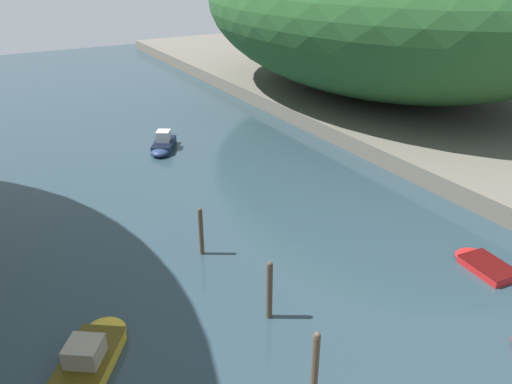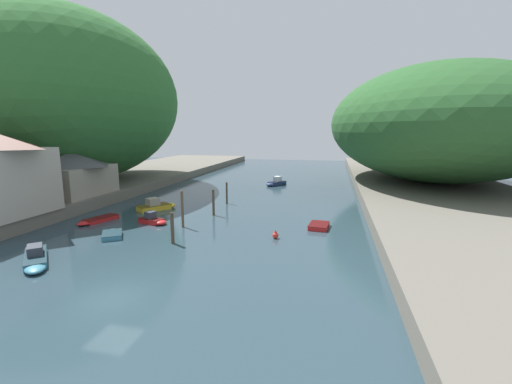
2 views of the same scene
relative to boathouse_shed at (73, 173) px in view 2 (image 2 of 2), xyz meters
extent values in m
plane|color=#283D47|center=(19.68, 9.43, -4.17)|extent=(130.00, 130.00, 0.00)
cube|color=#666056|center=(-6.87, 9.43, -3.49)|extent=(22.00, 120.00, 1.36)
cube|color=#666056|center=(46.23, 9.43, -3.49)|extent=(22.00, 120.00, 1.36)
ellipsoid|color=#2D662D|center=(-7.97, 10.75, 10.12)|extent=(29.06, 40.69, 25.87)
ellipsoid|color=#285628|center=(47.33, 23.96, 6.16)|extent=(32.58, 45.62, 17.95)
cube|color=gray|center=(0.00, 0.00, -1.01)|extent=(6.72, 8.85, 3.61)
pyramid|color=#4C4C51|center=(0.00, 0.00, 1.71)|extent=(7.26, 9.56, 1.82)
cube|color=gold|center=(10.95, -0.12, -3.88)|extent=(3.65, 4.07, 0.59)
ellipsoid|color=gold|center=(12.01, 1.38, -3.88)|extent=(2.52, 2.53, 0.59)
cube|color=#4C3E0E|center=(10.95, -0.12, -3.57)|extent=(3.72, 4.15, 0.03)
cube|color=#9E937F|center=(10.89, -0.21, -3.16)|extent=(1.82, 1.81, 0.85)
cube|color=red|center=(13.66, -5.52, -3.94)|extent=(2.81, 2.01, 0.47)
ellipsoid|color=red|center=(14.86, -5.93, -3.94)|extent=(1.58, 1.54, 0.47)
cube|color=#450A0A|center=(13.66, -5.52, -3.69)|extent=(2.86, 2.05, 0.03)
cube|color=#333842|center=(13.58, -5.50, -3.34)|extent=(1.12, 1.12, 0.74)
cube|color=teal|center=(12.68, -10.59, -3.98)|extent=(2.66, 2.90, 0.39)
ellipsoid|color=teal|center=(12.02, -9.57, -3.98)|extent=(1.93, 1.84, 0.39)
cube|color=#132A33|center=(12.68, -10.59, -3.76)|extent=(2.71, 2.96, 0.03)
cube|color=teal|center=(10.82, -16.79, -3.93)|extent=(3.98, 4.04, 0.48)
ellipsoid|color=teal|center=(12.32, -18.34, -3.93)|extent=(2.43, 2.44, 0.48)
cube|color=#132A33|center=(10.82, -16.79, -3.68)|extent=(4.06, 4.12, 0.03)
cube|color=#333842|center=(10.73, -16.70, -3.36)|extent=(1.73, 1.74, 0.66)
cube|color=red|center=(30.47, -3.61, -3.97)|extent=(2.01, 2.78, 0.40)
ellipsoid|color=red|center=(30.61, -2.31, -3.97)|extent=(1.78, 1.48, 0.40)
cube|color=#450A0A|center=(30.47, -3.61, -3.76)|extent=(2.05, 2.84, 0.03)
cube|color=red|center=(8.07, -5.91, -3.98)|extent=(2.31, 3.73, 0.39)
ellipsoid|color=red|center=(7.56, -7.58, -3.98)|extent=(1.73, 2.04, 0.39)
cube|color=#450A0A|center=(8.07, -5.91, -3.77)|extent=(2.35, 3.80, 0.03)
cube|color=navy|center=(22.27, 21.62, -3.86)|extent=(3.00, 3.56, 0.63)
ellipsoid|color=navy|center=(21.41, 20.24, -3.86)|extent=(2.07, 2.14, 0.63)
cube|color=black|center=(22.27, 21.62, -3.52)|extent=(3.06, 3.63, 0.03)
cube|color=silver|center=(22.33, 21.71, -3.08)|extent=(1.50, 1.52, 0.91)
cylinder|color=#4C3D2D|center=(18.71, -10.96, -2.92)|extent=(0.30, 0.30, 2.50)
sphere|color=#4C3D2D|center=(18.71, -10.96, -1.61)|extent=(0.27, 0.27, 0.27)
cylinder|color=brown|center=(17.44, -6.17, -2.44)|extent=(0.25, 0.25, 3.47)
sphere|color=brown|center=(17.44, -6.17, -0.65)|extent=(0.23, 0.23, 0.23)
cylinder|color=#4C3D2D|center=(18.77, -1.01, -2.77)|extent=(0.27, 0.27, 2.80)
sphere|color=#4C3D2D|center=(18.77, -1.01, -1.32)|extent=(0.25, 0.25, 0.25)
cylinder|color=#4C3D2D|center=(18.33, 5.31, -2.84)|extent=(0.25, 0.25, 2.66)
sphere|color=#4C3D2D|center=(18.33, 5.31, -1.46)|extent=(0.22, 0.22, 0.22)
sphere|color=red|center=(26.89, -7.76, -3.91)|extent=(0.54, 0.54, 0.54)
cone|color=red|center=(26.89, -7.76, -3.50)|extent=(0.27, 0.27, 0.27)
cylinder|color=#282D3D|center=(2.53, -0.71, -2.39)|extent=(0.13, 0.13, 0.85)
cylinder|color=#282D3D|center=(2.51, -0.53, -2.39)|extent=(0.13, 0.13, 0.85)
cube|color=gold|center=(2.52, -0.62, -1.65)|extent=(0.25, 0.40, 0.62)
sphere|color=#9E7051|center=(2.52, -0.62, -1.23)|extent=(0.22, 0.22, 0.22)
cylinder|color=#282D3D|center=(3.37, -10.79, -2.39)|extent=(0.13, 0.13, 0.85)
cylinder|color=#282D3D|center=(3.39, -10.61, -2.39)|extent=(0.13, 0.13, 0.85)
cube|color=#2D2D33|center=(3.38, -10.70, -1.65)|extent=(0.26, 0.40, 0.62)
sphere|color=#9E7051|center=(3.38, -10.70, -1.23)|extent=(0.22, 0.22, 0.22)
camera|label=1|loc=(9.31, -16.19, 10.76)|focal=35.00mm
camera|label=2|loc=(31.53, -36.21, 5.14)|focal=24.00mm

